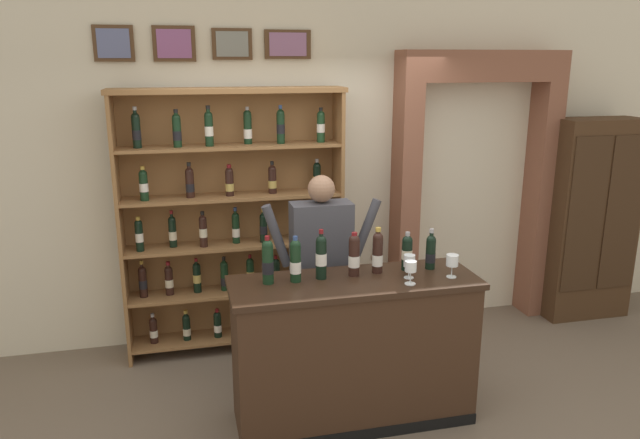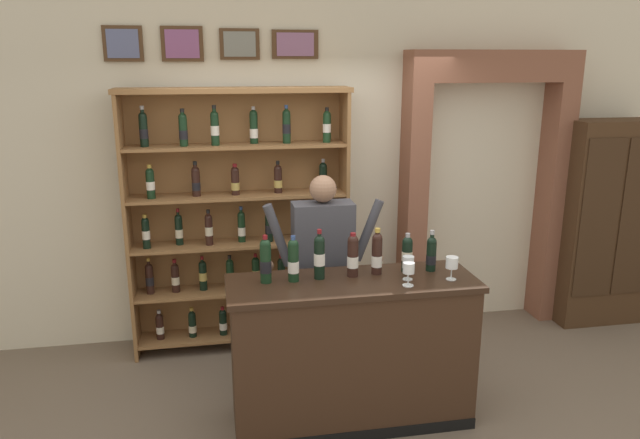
% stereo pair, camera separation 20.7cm
% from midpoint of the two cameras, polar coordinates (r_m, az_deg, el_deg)
% --- Properties ---
extents(ground_plane, '(14.00, 14.00, 0.02)m').
position_cam_midpoint_polar(ground_plane, '(4.48, 0.48, -18.63)').
color(ground_plane, '#6B5B4C').
extents(back_wall, '(12.00, 0.19, 3.56)m').
position_cam_midpoint_polar(back_wall, '(5.37, -3.68, 7.61)').
color(back_wall, beige).
rests_on(back_wall, ground).
extents(wine_shelf, '(1.88, 0.35, 2.26)m').
position_cam_midpoint_polar(wine_shelf, '(5.11, -9.48, 0.22)').
color(wine_shelf, olive).
rests_on(wine_shelf, ground).
extents(archway_doorway, '(1.57, 0.45, 2.56)m').
position_cam_midpoint_polar(archway_doorway, '(5.83, 13.21, 4.37)').
color(archway_doorway, brown).
rests_on(archway_doorway, ground).
extents(side_cabinet, '(0.84, 0.41, 1.95)m').
position_cam_midpoint_polar(side_cabinet, '(6.31, 23.54, 0.02)').
color(side_cabinet, '#422B19').
rests_on(side_cabinet, ground).
extents(tasting_counter, '(1.69, 0.58, 1.05)m').
position_cam_midpoint_polar(tasting_counter, '(4.23, 1.79, -12.45)').
color(tasting_counter, '#382316').
rests_on(tasting_counter, ground).
extents(shopkeeper, '(0.92, 0.22, 1.66)m').
position_cam_midpoint_polar(shopkeeper, '(4.49, -1.20, -3.63)').
color(shopkeeper, '#2D3347').
rests_on(shopkeeper, ground).
extents(tasting_bottle_super_tuscan, '(0.08, 0.08, 0.33)m').
position_cam_midpoint_polar(tasting_bottle_super_tuscan, '(3.93, -6.53, -4.01)').
color(tasting_bottle_super_tuscan, black).
rests_on(tasting_bottle_super_tuscan, tasting_counter).
extents(tasting_bottle_bianco, '(0.07, 0.07, 0.31)m').
position_cam_midpoint_polar(tasting_bottle_bianco, '(3.95, -3.86, -3.95)').
color(tasting_bottle_bianco, black).
rests_on(tasting_bottle_bianco, tasting_counter).
extents(tasting_bottle_chianti, '(0.07, 0.07, 0.34)m').
position_cam_midpoint_polar(tasting_bottle_chianti, '(3.99, -1.37, -3.51)').
color(tasting_bottle_chianti, black).
rests_on(tasting_bottle_chianti, tasting_counter).
extents(tasting_bottle_riserva, '(0.08, 0.08, 0.31)m').
position_cam_midpoint_polar(tasting_bottle_riserva, '(4.05, 1.82, -3.40)').
color(tasting_bottle_riserva, black).
rests_on(tasting_bottle_riserva, tasting_counter).
extents(tasting_bottle_grappa, '(0.07, 0.07, 0.32)m').
position_cam_midpoint_polar(tasting_bottle_grappa, '(4.11, 4.10, -3.15)').
color(tasting_bottle_grappa, black).
rests_on(tasting_bottle_grappa, tasting_counter).
extents(tasting_bottle_brunello, '(0.07, 0.07, 0.28)m').
position_cam_midpoint_polar(tasting_bottle_brunello, '(4.19, 6.93, -3.09)').
color(tasting_bottle_brunello, black).
rests_on(tasting_bottle_brunello, tasting_counter).
extents(tasting_bottle_rosso, '(0.07, 0.07, 0.29)m').
position_cam_midpoint_polar(tasting_bottle_rosso, '(4.24, 9.17, -3.05)').
color(tasting_bottle_rosso, black).
rests_on(tasting_bottle_rosso, tasting_counter).
extents(wine_glass_left, '(0.08, 0.08, 0.16)m').
position_cam_midpoint_polar(wine_glass_left, '(4.10, 11.13, -3.97)').
color(wine_glass_left, silver).
rests_on(wine_glass_left, tasting_counter).
extents(wine_glass_right, '(0.08, 0.08, 0.16)m').
position_cam_midpoint_polar(wine_glass_right, '(4.04, 7.09, -4.02)').
color(wine_glass_right, silver).
rests_on(wine_glass_right, tasting_counter).
extents(wine_glass_center, '(0.08, 0.08, 0.16)m').
position_cam_midpoint_polar(wine_glass_center, '(3.93, 7.18, -4.62)').
color(wine_glass_center, silver).
rests_on(wine_glass_center, tasting_counter).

